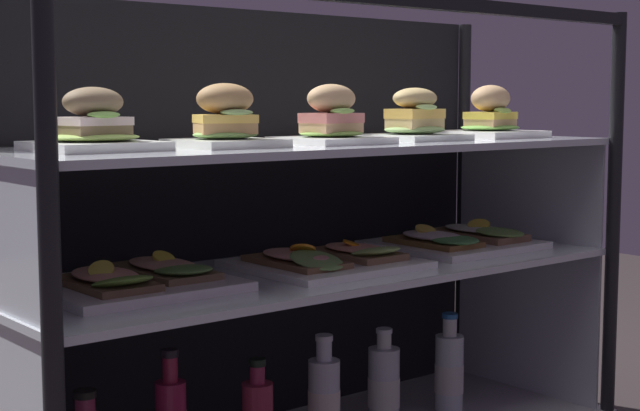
# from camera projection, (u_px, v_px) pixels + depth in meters

# --- Properties ---
(case_frame) EXTENTS (1.40, 0.50, 0.96)m
(case_frame) POSITION_uv_depth(u_px,v_px,m) (276.00, 213.00, 2.10)
(case_frame) COLOR black
(case_frame) RESTS_ON ground
(riser_lower_tier) EXTENTS (1.34, 0.43, 0.37)m
(riser_lower_tier) POSITION_uv_depth(u_px,v_px,m) (320.00, 362.00, 2.02)
(riser_lower_tier) COLOR silver
(riser_lower_tier) RESTS_ON case_base_deck
(shelf_lower_glass) EXTENTS (1.35, 0.45, 0.01)m
(shelf_lower_glass) POSITION_uv_depth(u_px,v_px,m) (320.00, 271.00, 2.00)
(shelf_lower_glass) COLOR silver
(shelf_lower_glass) RESTS_ON riser_lower_tier
(riser_upper_tier) EXTENTS (1.34, 0.43, 0.24)m
(riser_upper_tier) POSITION_uv_depth(u_px,v_px,m) (320.00, 209.00, 1.99)
(riser_upper_tier) COLOR silver
(riser_upper_tier) RESTS_ON shelf_lower_glass
(shelf_upper_glass) EXTENTS (1.35, 0.45, 0.01)m
(shelf_upper_glass) POSITION_uv_depth(u_px,v_px,m) (320.00, 147.00, 1.97)
(shelf_upper_glass) COLOR silver
(shelf_upper_glass) RESTS_ON riser_upper_tier
(plated_roll_sandwich_near_left_corner) EXTENTS (0.20, 0.20, 0.11)m
(plated_roll_sandwich_near_left_corner) POSITION_uv_depth(u_px,v_px,m) (94.00, 129.00, 1.66)
(plated_roll_sandwich_near_left_corner) COLOR white
(plated_roll_sandwich_near_left_corner) RESTS_ON shelf_upper_glass
(plated_roll_sandwich_mid_left) EXTENTS (0.18, 0.18, 0.12)m
(plated_roll_sandwich_mid_left) POSITION_uv_depth(u_px,v_px,m) (225.00, 123.00, 1.78)
(plated_roll_sandwich_mid_left) COLOR white
(plated_roll_sandwich_mid_left) RESTS_ON shelf_upper_glass
(plated_roll_sandwich_far_right) EXTENTS (0.19, 0.19, 0.12)m
(plated_roll_sandwich_far_right) POSITION_uv_depth(u_px,v_px,m) (332.00, 122.00, 1.93)
(plated_roll_sandwich_far_right) COLOR white
(plated_roll_sandwich_far_right) RESTS_ON shelf_upper_glass
(plated_roll_sandwich_mid_right) EXTENTS (0.18, 0.18, 0.11)m
(plated_roll_sandwich_mid_right) POSITION_uv_depth(u_px,v_px,m) (415.00, 120.00, 2.10)
(plated_roll_sandwich_mid_right) COLOR white
(plated_roll_sandwich_mid_right) RESTS_ON shelf_upper_glass
(plated_roll_sandwich_left_of_center) EXTENTS (0.20, 0.20, 0.12)m
(plated_roll_sandwich_left_of_center) POSITION_uv_depth(u_px,v_px,m) (490.00, 119.00, 2.26)
(plated_roll_sandwich_left_of_center) COLOR white
(plated_roll_sandwich_left_of_center) RESTS_ON shelf_upper_glass
(open_sandwich_tray_mid_right) EXTENTS (0.34, 0.31, 0.06)m
(open_sandwich_tray_mid_right) POSITION_uv_depth(u_px,v_px,m) (136.00, 280.00, 1.76)
(open_sandwich_tray_mid_right) COLOR white
(open_sandwich_tray_mid_right) RESTS_ON shelf_lower_glass
(open_sandwich_tray_far_left) EXTENTS (0.34, 0.31, 0.06)m
(open_sandwich_tray_far_left) POSITION_uv_depth(u_px,v_px,m) (327.00, 259.00, 1.99)
(open_sandwich_tray_far_left) COLOR white
(open_sandwich_tray_far_left) RESTS_ON shelf_lower_glass
(open_sandwich_tray_center) EXTENTS (0.34, 0.31, 0.06)m
(open_sandwich_tray_center) POSITION_uv_depth(u_px,v_px,m) (458.00, 240.00, 2.25)
(open_sandwich_tray_center) COLOR white
(open_sandwich_tray_center) RESTS_ON shelf_lower_glass
(juice_bottle_front_middle) EXTENTS (0.07, 0.07, 0.23)m
(juice_bottle_front_middle) POSITION_uv_depth(u_px,v_px,m) (324.00, 398.00, 2.07)
(juice_bottle_front_middle) COLOR silver
(juice_bottle_front_middle) RESTS_ON case_base_deck
(juice_bottle_back_center) EXTENTS (0.07, 0.07, 0.22)m
(juice_bottle_back_center) POSITION_uv_depth(u_px,v_px,m) (384.00, 385.00, 2.19)
(juice_bottle_back_center) COLOR silver
(juice_bottle_back_center) RESTS_ON case_base_deck
(juice_bottle_front_fourth) EXTENTS (0.07, 0.07, 0.23)m
(juice_bottle_front_fourth) POSITION_uv_depth(u_px,v_px,m) (449.00, 371.00, 2.29)
(juice_bottle_front_fourth) COLOR white
(juice_bottle_front_fourth) RESTS_ON case_base_deck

